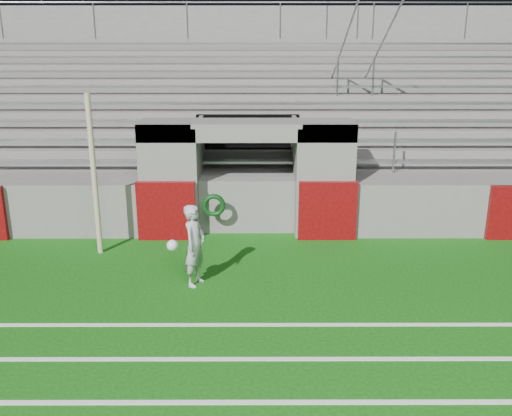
{
  "coord_description": "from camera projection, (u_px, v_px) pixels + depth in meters",
  "views": [
    {
      "loc": [
        0.18,
        -9.17,
        4.52
      ],
      "look_at": [
        0.2,
        1.8,
        1.1
      ],
      "focal_mm": 40.0,
      "sensor_mm": 36.0,
      "label": 1
    }
  ],
  "objects": [
    {
      "name": "ground",
      "position": [
        245.0,
        297.0,
        10.1
      ],
      "size": [
        90.0,
        90.0,
        0.0
      ],
      "primitive_type": "plane",
      "color": "#0F4E0D",
      "rests_on": "ground"
    },
    {
      "name": "field_post",
      "position": [
        94.0,
        176.0,
        11.66
      ],
      "size": [
        0.11,
        0.11,
        3.35
      ],
      "primitive_type": "cylinder",
      "color": "#C1B190",
      "rests_on": "ground"
    },
    {
      "name": "stadium_structure",
      "position": [
        249.0,
        135.0,
        17.27
      ],
      "size": [
        26.0,
        8.48,
        5.42
      ],
      "color": "slate",
      "rests_on": "ground"
    },
    {
      "name": "goalkeeper_with_ball",
      "position": [
        194.0,
        245.0,
        10.4
      ],
      "size": [
        0.73,
        0.75,
        1.54
      ],
      "color": "#ACAFB5",
      "rests_on": "ground"
    },
    {
      "name": "hose_coil",
      "position": [
        214.0,
        205.0,
        12.65
      ],
      "size": [
        0.52,
        0.15,
        0.52
      ],
      "color": "#0C3C0F",
      "rests_on": "ground"
    }
  ]
}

